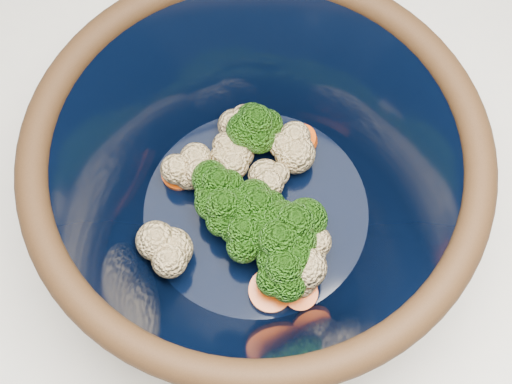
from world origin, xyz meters
TOP-DOWN VIEW (x-y plane):
  - ground at (0.00, 0.00)m, footprint 3.00×3.00m
  - counter at (0.00, 0.00)m, footprint 1.20×1.20m
  - mixing_bowl at (-0.05, -0.10)m, footprint 0.35×0.35m
  - vegetable_pile at (-0.06, -0.11)m, footprint 0.16×0.17m

SIDE VIEW (x-z plane):
  - ground at x=0.00m, z-range 0.00..0.00m
  - counter at x=0.00m, z-range 0.00..0.90m
  - vegetable_pile at x=-0.06m, z-range 0.93..0.98m
  - mixing_bowl at x=-0.05m, z-range 0.91..1.04m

